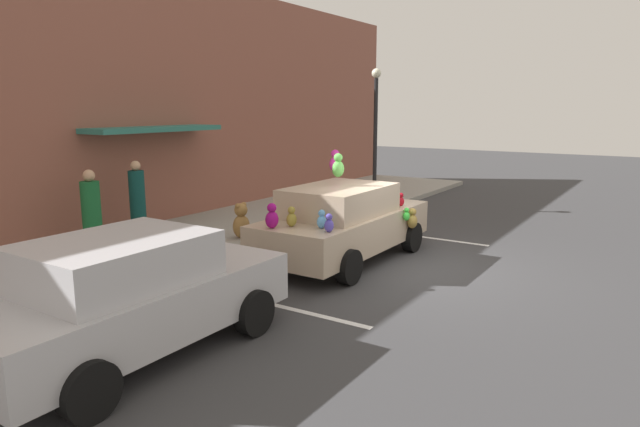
{
  "coord_description": "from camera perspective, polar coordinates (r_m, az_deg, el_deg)",
  "views": [
    {
      "loc": [
        -9.66,
        -4.22,
        3.09
      ],
      "look_at": [
        -0.15,
        1.95,
        0.9
      ],
      "focal_mm": 31.21,
      "sensor_mm": 36.0,
      "label": 1
    }
  ],
  "objects": [
    {
      "name": "ground_plane",
      "position": [
        10.98,
        9.05,
        -5.55
      ],
      "size": [
        60.0,
        60.0,
        0.0
      ],
      "primitive_type": "plane",
      "color": "#38383A"
    },
    {
      "name": "sidewalk",
      "position": [
        13.69,
        -10.43,
        -1.98
      ],
      "size": [
        24.0,
        4.0,
        0.15
      ],
      "primitive_type": "cube",
      "color": "gray",
      "rests_on": "ground"
    },
    {
      "name": "storefront_building",
      "position": [
        14.91,
        -16.98,
        10.86
      ],
      "size": [
        24.0,
        1.25,
        6.4
      ],
      "color": "brown",
      "rests_on": "ground"
    },
    {
      "name": "parking_stripe_front",
      "position": [
        13.68,
        9.68,
        -2.27
      ],
      "size": [
        0.12,
        3.6,
        0.01
      ],
      "primitive_type": "cube",
      "color": "silver",
      "rests_on": "ground"
    },
    {
      "name": "parking_stripe_rear",
      "position": [
        8.97,
        -5.04,
        -9.23
      ],
      "size": [
        0.12,
        3.6,
        0.01
      ],
      "primitive_type": "cube",
      "color": "silver",
      "rests_on": "ground"
    },
    {
      "name": "plush_covered_car",
      "position": [
        11.21,
        2.42,
        -0.84
      ],
      "size": [
        4.36,
        2.08,
        2.19
      ],
      "color": "tan",
      "rests_on": "ground"
    },
    {
      "name": "parked_sedan_behind",
      "position": [
        7.34,
        -18.94,
        -7.93
      ],
      "size": [
        4.1,
        1.98,
        1.54
      ],
      "color": "#B7B7BC",
      "rests_on": "ground"
    },
    {
      "name": "teddy_bear_on_sidewalk",
      "position": [
        12.7,
        -8.08,
        -0.83
      ],
      "size": [
        0.42,
        0.35,
        0.81
      ],
      "color": "#9E723D",
      "rests_on": "sidewalk"
    },
    {
      "name": "street_lamp_post",
      "position": [
        16.81,
        5.71,
        9.23
      ],
      "size": [
        0.28,
        0.28,
        4.03
      ],
      "color": "black",
      "rests_on": "sidewalk"
    },
    {
      "name": "pedestrian_near_shopfront",
      "position": [
        13.28,
        -18.19,
        1.14
      ],
      "size": [
        0.35,
        0.35,
        1.74
      ],
      "color": "#0F3F3E",
      "rests_on": "sidewalk"
    },
    {
      "name": "pedestrian_walking_past",
      "position": [
        12.45,
        -22.37,
        0.04
      ],
      "size": [
        0.39,
        0.39,
        1.67
      ],
      "color": "#185E30",
      "rests_on": "sidewalk"
    }
  ]
}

